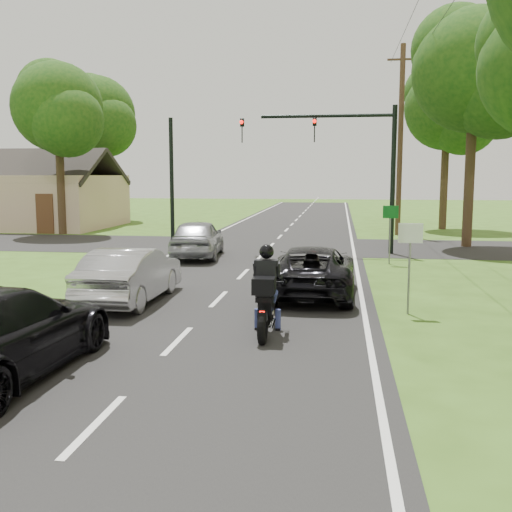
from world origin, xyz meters
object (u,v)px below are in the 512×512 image
(dark_suv, at_px, (312,270))
(silver_sedan, at_px, (131,275))
(utility_pole_far, at_px, (400,140))
(traffic_signal, at_px, (347,152))
(sign_green, at_px, (390,220))
(motorcycle_rider, at_px, (266,299))
(sign_white, at_px, (410,246))
(silver_suv, at_px, (197,238))

(dark_suv, xyz_separation_m, silver_sedan, (-4.52, -1.57, 0.03))
(silver_sedan, distance_m, utility_pole_far, 20.89)
(utility_pole_far, bearing_deg, silver_sedan, -114.09)
(traffic_signal, height_order, sign_green, traffic_signal)
(motorcycle_rider, xyz_separation_m, utility_pole_far, (4.55, 21.27, 4.35))
(utility_pole_far, bearing_deg, traffic_signal, -109.68)
(traffic_signal, xyz_separation_m, utility_pole_far, (2.86, 8.00, 0.95))
(traffic_signal, distance_m, sign_white, 11.39)
(dark_suv, height_order, silver_sedan, silver_sedan)
(utility_pole_far, relative_size, sign_green, 4.71)
(traffic_signal, bearing_deg, silver_sedan, -117.22)
(motorcycle_rider, relative_size, sign_green, 1.02)
(dark_suv, bearing_deg, silver_suv, -53.88)
(utility_pole_far, bearing_deg, silver_suv, -130.02)
(utility_pole_far, distance_m, sign_green, 11.63)
(sign_white, bearing_deg, traffic_signal, 97.05)
(silver_sedan, distance_m, sign_white, 6.91)
(sign_white, distance_m, sign_green, 8.00)
(motorcycle_rider, relative_size, silver_sedan, 0.51)
(dark_suv, relative_size, sign_green, 2.25)
(motorcycle_rider, relative_size, traffic_signal, 0.34)
(motorcycle_rider, relative_size, sign_white, 1.02)
(utility_pole_far, xyz_separation_m, sign_green, (-1.30, -11.02, -3.49))
(motorcycle_rider, xyz_separation_m, dark_suv, (0.74, 4.19, -0.06))
(silver_sedan, relative_size, traffic_signal, 0.66)
(traffic_signal, bearing_deg, dark_suv, -95.99)
(sign_white, bearing_deg, motorcycle_rider, -143.59)
(motorcycle_rider, relative_size, dark_suv, 0.45)
(traffic_signal, xyz_separation_m, sign_green, (1.56, -3.02, -2.54))
(motorcycle_rider, xyz_separation_m, silver_sedan, (-3.78, 2.62, -0.03))
(motorcycle_rider, bearing_deg, sign_green, 70.90)
(dark_suv, height_order, utility_pole_far, utility_pole_far)
(sign_green, bearing_deg, utility_pole_far, 83.27)
(silver_sedan, distance_m, traffic_signal, 12.45)
(silver_suv, relative_size, sign_green, 2.07)
(silver_sedan, xyz_separation_m, traffic_signal, (5.48, 10.65, 3.43))
(traffic_signal, relative_size, utility_pole_far, 0.64)
(motorcycle_rider, height_order, utility_pole_far, utility_pole_far)
(utility_pole_far, distance_m, sign_white, 19.39)
(traffic_signal, height_order, utility_pole_far, utility_pole_far)
(dark_suv, distance_m, silver_suv, 8.34)
(dark_suv, xyz_separation_m, utility_pole_far, (3.82, 17.08, 4.41))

